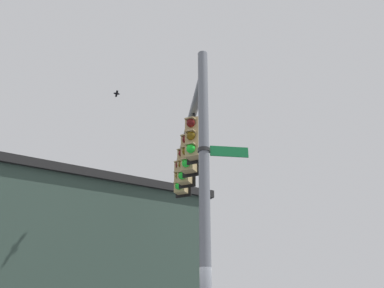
% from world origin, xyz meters
% --- Properties ---
extents(signal_pole, '(0.22, 0.22, 7.26)m').
position_xyz_m(signal_pole, '(0.00, 0.00, 3.63)').
color(signal_pole, slate).
rests_on(signal_pole, ground).
extents(mast_arm, '(2.92, 4.43, 0.21)m').
position_xyz_m(mast_arm, '(1.37, -2.16, 6.59)').
color(mast_arm, slate).
extents(traffic_light_nearest_pole, '(0.54, 0.49, 1.31)m').
position_xyz_m(traffic_light_nearest_pole, '(0.81, -1.25, 5.79)').
color(traffic_light_nearest_pole, black).
extents(traffic_light_mid_inner, '(0.54, 0.49, 1.31)m').
position_xyz_m(traffic_light_mid_inner, '(1.34, -2.09, 5.79)').
color(traffic_light_mid_inner, black).
extents(traffic_light_mid_outer, '(0.54, 0.49, 1.31)m').
position_xyz_m(traffic_light_mid_outer, '(1.87, -2.92, 5.79)').
color(traffic_light_mid_outer, black).
extents(traffic_light_arm_end, '(0.54, 0.49, 1.31)m').
position_xyz_m(traffic_light_arm_end, '(2.40, -3.76, 5.79)').
color(traffic_light_arm_end, black).
extents(street_name_sign, '(0.93, 0.65, 0.22)m').
position_xyz_m(street_name_sign, '(-0.23, -0.15, 4.82)').
color(street_name_sign, '#147238').
extents(bird_flying, '(0.28, 0.30, 0.11)m').
position_xyz_m(bird_flying, '(4.28, -2.53, 8.68)').
color(bird_flying, black).
extents(storefront_building, '(11.76, 11.97, 6.43)m').
position_xyz_m(storefront_building, '(8.54, -5.85, 3.23)').
color(storefront_building, '#33473D').
rests_on(storefront_building, ground).
extents(tree_by_storefront, '(4.02, 4.02, 6.51)m').
position_xyz_m(tree_by_storefront, '(8.85, -6.30, 4.47)').
color(tree_by_storefront, '#4C3823').
rests_on(tree_by_storefront, ground).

